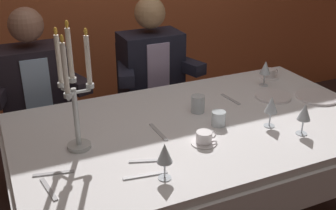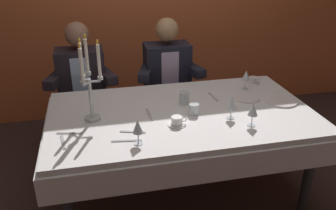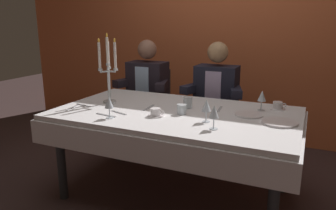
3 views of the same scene
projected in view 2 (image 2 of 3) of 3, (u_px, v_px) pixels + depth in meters
ground_plane at (180, 193)px, 2.89m from camera, size 12.00×12.00×0.00m
dining_table at (181, 126)px, 2.62m from camera, size 1.94×1.14×0.74m
candelabra at (89, 83)px, 2.34m from camera, size 0.15×0.17×0.60m
dinner_plate_0 at (281, 100)px, 2.73m from camera, size 0.25×0.25×0.01m
dinner_plate_1 at (246, 97)px, 2.78m from camera, size 0.21×0.21×0.01m
wine_glass_0 at (253, 110)px, 2.33m from camera, size 0.07×0.07×0.16m
wine_glass_1 at (232, 103)px, 2.43m from camera, size 0.07×0.07×0.16m
wine_glass_2 at (246, 76)px, 2.91m from camera, size 0.07×0.07×0.16m
wine_glass_3 at (138, 127)px, 2.11m from camera, size 0.07×0.07×0.16m
water_tumbler_0 at (184, 98)px, 2.67m from camera, size 0.07×0.07×0.10m
water_tumbler_1 at (194, 109)px, 2.52m from camera, size 0.07×0.07×0.08m
coffee_cup_0 at (253, 81)px, 3.05m from camera, size 0.13×0.12×0.06m
coffee_cup_1 at (177, 121)px, 2.37m from camera, size 0.13×0.12×0.06m
fork_0 at (63, 142)px, 2.18m from camera, size 0.04×0.17×0.01m
knife_1 at (149, 114)px, 2.52m from camera, size 0.02×0.19×0.01m
fork_2 at (133, 132)px, 2.29m from camera, size 0.17×0.07×0.01m
fork_3 at (213, 97)px, 2.80m from camera, size 0.03×0.17×0.01m
spoon_4 at (70, 133)px, 2.28m from camera, size 0.17×0.05×0.01m
knife_5 at (127, 141)px, 2.19m from camera, size 0.19×0.05×0.01m
seated_diner_0 at (82, 77)px, 3.22m from camera, size 0.63×0.48×1.24m
seated_diner_1 at (167, 71)px, 3.38m from camera, size 0.63×0.48×1.24m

